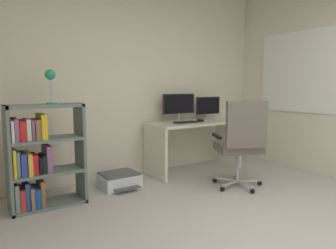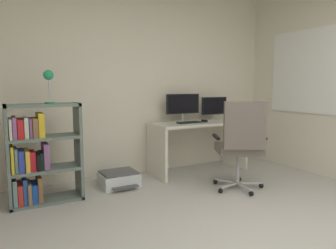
# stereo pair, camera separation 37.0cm
# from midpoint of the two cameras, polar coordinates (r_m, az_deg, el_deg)

# --- Properties ---
(wall_back) EXTENTS (4.46, 0.10, 2.75)m
(wall_back) POSITION_cam_midpoint_polar(r_m,az_deg,el_deg) (4.55, -9.02, 8.29)
(wall_back) COLOR silver
(wall_back) RESTS_ON ground
(window_pane) EXTENTS (0.01, 1.21, 1.12)m
(window_pane) POSITION_cam_midpoint_polar(r_m,az_deg,el_deg) (5.11, 20.67, 8.89)
(window_pane) COLOR white
(window_frame) EXTENTS (0.02, 1.29, 1.20)m
(window_frame) POSITION_cam_midpoint_polar(r_m,az_deg,el_deg) (5.11, 20.62, 8.90)
(window_frame) COLOR white
(desk) EXTENTS (1.42, 0.59, 0.74)m
(desk) POSITION_cam_midpoint_polar(r_m,az_deg,el_deg) (4.68, 2.58, -1.92)
(desk) COLOR silver
(desk) RESTS_ON ground
(monitor_main) EXTENTS (0.53, 0.18, 0.41)m
(monitor_main) POSITION_cam_midpoint_polar(r_m,az_deg,el_deg) (4.64, -0.31, 3.55)
(monitor_main) COLOR #B2B5B7
(monitor_main) RESTS_ON desk
(monitor_secondary) EXTENTS (0.44, 0.18, 0.35)m
(monitor_secondary) POSITION_cam_midpoint_polar(r_m,az_deg,el_deg) (4.98, 5.18, 3.24)
(monitor_secondary) COLOR #B2B5B7
(monitor_secondary) RESTS_ON desk
(keyboard) EXTENTS (0.34, 0.13, 0.02)m
(keyboard) POSITION_cam_midpoint_polar(r_m,az_deg,el_deg) (4.49, 0.87, 0.41)
(keyboard) COLOR black
(keyboard) RESTS_ON desk
(computer_mouse) EXTENTS (0.08, 0.11, 0.03)m
(computer_mouse) POSITION_cam_midpoint_polar(r_m,az_deg,el_deg) (4.65, 3.59, 0.71)
(computer_mouse) COLOR black
(computer_mouse) RESTS_ON desk
(office_chair) EXTENTS (0.69, 0.71, 1.10)m
(office_chair) POSITION_cam_midpoint_polar(r_m,az_deg,el_deg) (3.89, 10.47, -2.95)
(office_chair) COLOR #B7BABC
(office_chair) RESTS_ON ground
(bookshelf) EXTENTS (0.76, 0.32, 1.08)m
(bookshelf) POSITION_cam_midpoint_polar(r_m,az_deg,el_deg) (3.60, -25.27, -5.65)
(bookshelf) COLOR slate
(bookshelf) RESTS_ON ground
(desk_lamp) EXTENTS (0.11, 0.11, 0.36)m
(desk_lamp) POSITION_cam_midpoint_polar(r_m,az_deg,el_deg) (3.55, -23.39, 7.61)
(desk_lamp) COLOR #259B64
(desk_lamp) RESTS_ON bookshelf
(printer) EXTENTS (0.47, 0.47, 0.19)m
(printer) POSITION_cam_midpoint_polar(r_m,az_deg,el_deg) (4.09, -11.46, -9.88)
(printer) COLOR silver
(printer) RESTS_ON ground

